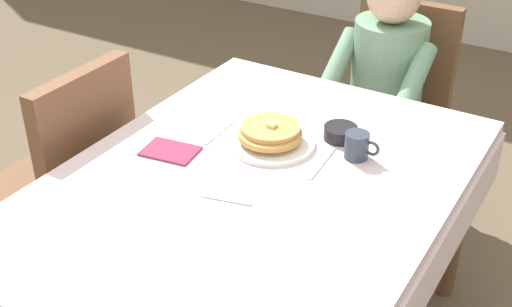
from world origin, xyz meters
The scene contains 12 objects.
dining_table_main centered at (0.00, 0.00, 0.65)m, with size 1.12×1.52×0.74m.
chair_diner centered at (0.01, 1.17, 0.53)m, with size 0.44×0.45×0.93m.
diner_person centered at (0.01, 1.01, 0.67)m, with size 0.40×0.43×1.12m.
chair_left_side centered at (-0.77, 0.00, 0.53)m, with size 0.45×0.44×0.93m.
plate_breakfast centered at (-0.06, 0.20, 0.75)m, with size 0.28×0.28×0.02m, color white.
breakfast_stack centered at (-0.06, 0.21, 0.78)m, with size 0.21×0.21×0.06m.
cup_coffee centered at (0.21, 0.27, 0.78)m, with size 0.11×0.08×0.08m.
bowl_butter centered at (0.12, 0.36, 0.76)m, with size 0.11×0.11×0.04m, color black.
fork_left_of_plate centered at (-0.25, 0.18, 0.74)m, with size 0.18×0.01×0.01m, color silver.
knife_right_of_plate centered at (0.13, 0.18, 0.74)m, with size 0.20×0.01×0.01m, color silver.
spoon_near_edge centered at (-0.01, -0.13, 0.74)m, with size 0.15×0.01×0.01m, color silver.
napkin_folded centered at (-0.31, 0.00, 0.74)m, with size 0.17×0.12×0.01m, color #8C2D4C.
Camera 1 is at (0.87, -1.43, 1.83)m, focal length 47.30 mm.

